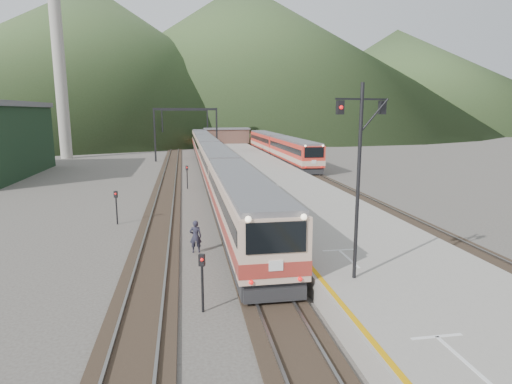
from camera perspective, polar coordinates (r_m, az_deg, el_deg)
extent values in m
plane|color=#47423D|center=(13.83, 6.17, -21.92)|extent=(400.00, 400.00, 0.00)
cube|color=black|center=(51.82, -5.88, 2.43)|extent=(2.60, 200.00, 0.12)
cube|color=slate|center=(51.77, -6.67, 2.52)|extent=(0.10, 200.00, 0.14)
cube|color=slate|center=(51.86, -5.08, 2.56)|extent=(0.10, 200.00, 0.14)
cube|color=black|center=(51.75, -11.41, 2.26)|extent=(2.60, 200.00, 0.12)
cube|color=slate|center=(51.76, -12.21, 2.35)|extent=(0.10, 200.00, 0.14)
cube|color=slate|center=(51.71, -10.62, 2.40)|extent=(0.10, 200.00, 0.14)
cube|color=black|center=(53.79, 6.45, 2.72)|extent=(2.60, 200.00, 0.12)
cube|color=slate|center=(53.58, 5.71, 2.81)|extent=(0.10, 200.00, 0.14)
cube|color=slate|center=(53.98, 7.19, 2.84)|extent=(0.10, 200.00, 0.14)
cube|color=gray|center=(50.47, 0.63, 2.77)|extent=(8.00, 100.00, 1.00)
cube|color=black|center=(66.41, -13.35, 7.42)|extent=(0.25, 0.25, 8.00)
cube|color=black|center=(66.47, -5.25, 7.66)|extent=(0.25, 0.25, 8.00)
cube|color=black|center=(66.19, -9.40, 10.84)|extent=(9.30, 0.22, 0.35)
cube|color=black|center=(91.35, -12.38, 8.27)|extent=(0.25, 0.25, 8.00)
cube|color=black|center=(91.40, -6.48, 8.45)|extent=(0.25, 0.25, 8.00)
cube|color=black|center=(91.19, -9.50, 10.76)|extent=(9.30, 0.22, 0.35)
cylinder|color=#9E998E|center=(75.92, -24.78, 15.44)|extent=(1.80, 1.80, 30.00)
cube|color=brown|center=(89.77, -3.95, 7.43)|extent=(9.00, 4.00, 2.80)
cube|color=slate|center=(89.70, -3.96, 8.42)|extent=(9.40, 4.40, 0.30)
cone|color=#324722|center=(205.75, -20.70, 16.31)|extent=(180.00, 180.00, 60.00)
cone|color=#324722|center=(245.32, -1.83, 17.70)|extent=(220.00, 220.00, 75.00)
cone|color=#324722|center=(249.14, 18.03, 14.21)|extent=(160.00, 160.00, 50.00)
cube|color=#C7A58D|center=(25.25, -1.89, -1.90)|extent=(2.81, 18.90, 3.43)
cube|color=#C7A58D|center=(44.28, -5.28, 3.50)|extent=(2.81, 18.90, 3.43)
cube|color=#C7A58D|center=(63.54, -6.64, 5.64)|extent=(2.81, 18.90, 3.43)
cube|color=#C7A58D|center=(82.86, -7.37, 6.78)|extent=(2.81, 18.90, 3.43)
cube|color=red|center=(58.85, 5.01, 5.26)|extent=(2.79, 18.77, 3.41)
cube|color=red|center=(77.59, 1.41, 6.60)|extent=(2.79, 18.77, 3.41)
cylinder|color=black|center=(16.60, 13.46, 1.03)|extent=(0.14, 0.14, 7.49)
cube|color=black|center=(16.39, 13.95, 11.93)|extent=(2.18, 0.47, 0.07)
cube|color=black|center=(15.90, 11.15, 11.01)|extent=(0.28, 0.22, 0.50)
cube|color=black|center=(16.90, 16.48, 10.74)|extent=(0.28, 0.22, 0.50)
cylinder|color=black|center=(16.46, -7.15, -12.44)|extent=(0.10, 0.10, 2.00)
cube|color=black|center=(16.08, -7.24, -8.99)|extent=(0.26, 0.23, 0.45)
cylinder|color=black|center=(42.29, -9.16, 1.78)|extent=(0.10, 0.10, 2.00)
cube|color=black|center=(42.14, -9.20, 3.19)|extent=(0.26, 0.23, 0.45)
cylinder|color=black|center=(29.99, -18.09, -2.26)|extent=(0.10, 0.10, 2.00)
cube|color=black|center=(29.78, -18.21, -0.29)|extent=(0.25, 0.21, 0.45)
imported|color=#232332|center=(23.14, -8.06, -5.89)|extent=(0.68, 0.47, 1.77)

